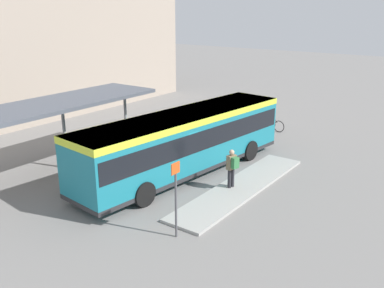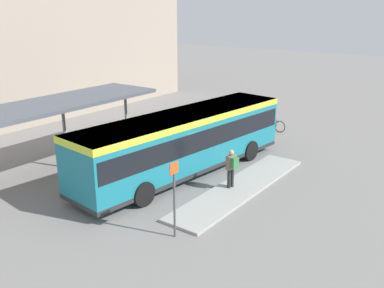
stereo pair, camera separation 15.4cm
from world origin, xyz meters
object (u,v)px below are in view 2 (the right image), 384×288
object	(u,v)px
bicycle_white	(246,120)
platform_sign	(174,196)
city_bus	(185,139)
pedestrian_waiting	(232,166)
bicycle_green	(254,123)
bicycle_blue	(264,123)
bicycle_black	(273,125)
potted_planter_near_shelter	(83,175)

from	to	relation	value
bicycle_white	platform_sign	size ratio (longest dim) A/B	0.63
city_bus	pedestrian_waiting	size ratio (longest dim) A/B	7.01
city_bus	platform_sign	distance (m)	6.07
bicycle_green	bicycle_blue	bearing A→B (deg)	16.14
bicycle_black	city_bus	bearing A→B (deg)	91.67
pedestrian_waiting	bicycle_green	distance (m)	10.61
pedestrian_waiting	bicycle_green	size ratio (longest dim) A/B	1.15
bicycle_blue	platform_sign	size ratio (longest dim) A/B	0.60
pedestrian_waiting	bicycle_green	world-z (taller)	pedestrian_waiting
bicycle_blue	platform_sign	distance (m)	15.14
pedestrian_waiting	bicycle_green	bearing A→B (deg)	-53.11
pedestrian_waiting	bicycle_blue	xyz separation A→B (m)	(9.91, 3.47, -0.76)
bicycle_blue	city_bus	bearing A→B (deg)	86.91
bicycle_green	potted_planter_near_shelter	world-z (taller)	potted_planter_near_shelter
city_bus	potted_planter_near_shelter	size ratio (longest dim) A/B	10.24
platform_sign	city_bus	bearing A→B (deg)	33.98
pedestrian_waiting	bicycle_black	xyz separation A→B (m)	(9.75, 2.78, -0.74)
bicycle_blue	potted_planter_near_shelter	size ratio (longest dim) A/B	1.39
pedestrian_waiting	bicycle_black	size ratio (longest dim) A/B	0.98
bicycle_green	bicycle_white	bearing A→B (deg)	176.84
bicycle_black	bicycle_blue	world-z (taller)	bicycle_black
pedestrian_waiting	bicycle_black	distance (m)	10.17
bicycle_blue	potted_planter_near_shelter	xyz separation A→B (m)	(-13.60, 2.01, 0.26)
bicycle_black	potted_planter_near_shelter	world-z (taller)	potted_planter_near_shelter
bicycle_blue	bicycle_black	bearing A→B (deg)	160.86
city_bus	pedestrian_waiting	world-z (taller)	city_bus
bicycle_black	platform_sign	bearing A→B (deg)	105.12
pedestrian_waiting	bicycle_blue	world-z (taller)	pedestrian_waiting
pedestrian_waiting	potted_planter_near_shelter	bearing A→B (deg)	47.85
bicycle_blue	platform_sign	bearing A→B (deg)	98.65
city_bus	bicycle_black	bearing A→B (deg)	5.69
city_bus	potted_planter_near_shelter	xyz separation A→B (m)	(-4.08, 2.61, -1.14)
bicycle_blue	potted_planter_near_shelter	bearing A→B (deg)	74.93
pedestrian_waiting	bicycle_white	bearing A→B (deg)	-49.94
pedestrian_waiting	bicycle_black	world-z (taller)	pedestrian_waiting
bicycle_black	potted_planter_near_shelter	distance (m)	13.72
bicycle_black	bicycle_blue	size ratio (longest dim) A/B	1.08
bicycle_black	potted_planter_near_shelter	bearing A→B (deg)	80.89
potted_planter_near_shelter	bicycle_black	bearing A→B (deg)	-11.32
city_bus	bicycle_white	world-z (taller)	city_bus
bicycle_white	platform_sign	bearing A→B (deg)	102.66
city_bus	platform_sign	size ratio (longest dim) A/B	4.39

